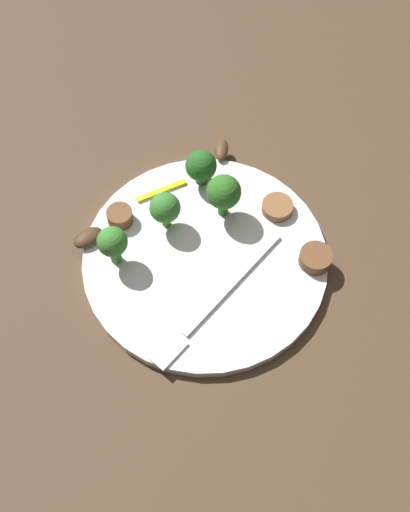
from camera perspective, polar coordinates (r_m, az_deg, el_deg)
The scene contains 13 objects.
ground_plane at distance 0.65m, azimuth -0.00°, elevation -0.50°, with size 1.40×1.40×0.00m, color #4C3826.
plate at distance 0.64m, azimuth -0.00°, elevation -0.25°, with size 0.25×0.25×0.01m, color white.
fork at distance 0.61m, azimuth 0.42°, elevation -4.69°, with size 0.18×0.04×0.00m.
broccoli_floret_0 at distance 0.67m, azimuth -0.36°, elevation 8.07°, with size 0.03×0.03×0.04m.
broccoli_floret_1 at distance 0.64m, azimuth 1.69°, elevation 5.70°, with size 0.04×0.04×0.05m.
broccoli_floret_2 at distance 0.62m, azimuth -8.30°, elevation 1.16°, with size 0.03×0.03×0.05m.
broccoli_floret_3 at distance 0.64m, azimuth -3.62°, elevation 4.31°, with size 0.03×0.03×0.05m.
sausage_slice_0 at distance 0.67m, azimuth 6.51°, elevation 4.38°, with size 0.03×0.03×0.01m, color brown.
sausage_slice_1 at distance 0.64m, azimuth 9.89°, elevation -0.19°, with size 0.03×0.03×0.01m, color brown.
sausage_slice_3 at distance 0.66m, azimuth -7.65°, elevation 3.56°, with size 0.03×0.03×0.02m, color brown.
mushroom_0 at distance 0.71m, azimuth 1.50°, elevation 9.52°, with size 0.03×0.01×0.01m, color #4C331E.
mushroom_1 at distance 0.65m, azimuth -10.46°, elevation 1.64°, with size 0.03×0.02×0.01m, color #422B19.
pepper_strip_1 at distance 0.68m, azimuth -3.94°, elevation 5.86°, with size 0.06×0.01×0.00m, color yellow.
Camera 1 is at (0.21, 0.24, 0.57)m, focal length 44.55 mm.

